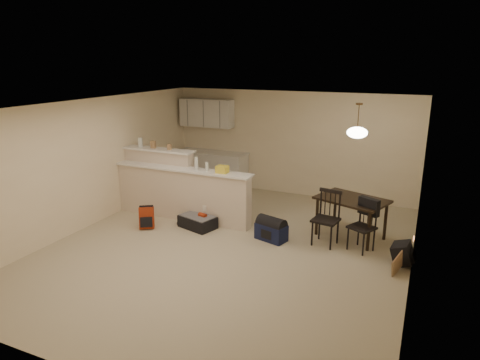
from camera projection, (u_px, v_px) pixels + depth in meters
The scene contains 20 objects.
room at pixel (229, 180), 7.26m from camera, with size 7.00×7.02×2.50m.
breakfast_bar at pixel (174, 188), 8.99m from camera, with size 3.08×0.58×1.39m.
upper_cabinets at pixel (207, 113), 10.86m from camera, with size 1.40×0.34×0.70m, color white.
kitchen_counter at pixel (212, 170), 11.07m from camera, with size 1.80×0.60×0.90m, color white.
thermostat at pixel (423, 163), 7.38m from camera, with size 0.02×0.12×0.12m, color beige.
jar at pixel (140, 142), 9.22m from camera, with size 0.10×0.10×0.20m, color silver.
cereal_box at pixel (153, 145), 9.09m from camera, with size 0.10×0.07×0.16m, color #9B7650.
small_box at pixel (169, 147), 8.94m from camera, with size 0.08×0.06×0.12m, color #9B7650.
bottle_a at pixel (196, 163), 8.51m from camera, with size 0.07×0.07×0.26m, color silver.
bottle_b at pixel (207, 167), 8.43m from camera, with size 0.06×0.06×0.18m, color silver.
bag_lump at pixel (222, 169), 8.30m from camera, with size 0.22×0.18×0.14m, color #9B7650.
dining_table at pixel (352, 203), 7.86m from camera, with size 1.41×1.16×0.76m.
pendant_lamp at pixel (357, 132), 7.50m from camera, with size 0.36×0.36×0.62m.
dining_chair_near at pixel (326, 219), 7.59m from camera, with size 0.43×0.41×0.99m, color black, non-canonical shape.
dining_chair_far at pixel (362, 226), 7.36m from camera, with size 0.40×0.38×0.91m, color black, non-canonical shape.
suitcase at pixel (198, 222), 8.46m from camera, with size 0.70×0.45×0.24m, color black.
red_backpack at pixel (147, 218), 8.41m from camera, with size 0.28×0.18×0.42m, color #9A2B11.
navy_duffel at pixel (271, 232), 7.87m from camera, with size 0.56×0.31×0.31m, color #12193A.
black_daypack at pixel (403, 253), 6.97m from camera, with size 0.38×0.27×0.34m, color black.
cardboard_sheet at pixel (397, 264), 6.65m from camera, with size 0.39×0.02×0.30m, color #9B7650.
Camera 1 is at (3.02, -6.30, 3.23)m, focal length 32.00 mm.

